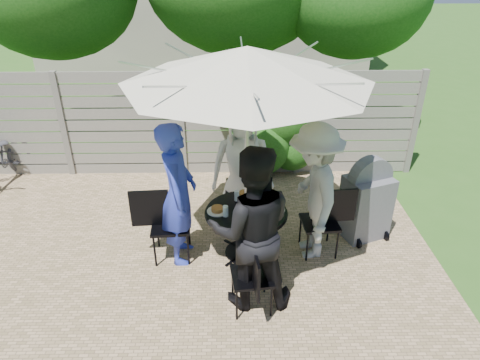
{
  "coord_description": "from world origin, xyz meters",
  "views": [
    {
      "loc": [
        0.86,
        -3.85,
        3.56
      ],
      "look_at": [
        0.95,
        0.87,
        1.0
      ],
      "focal_mm": 32.0,
      "sensor_mm": 36.0,
      "label": 1
    }
  ],
  "objects_px": {
    "chair_front": "(252,289)",
    "plate_right": "(275,208)",
    "chair_back": "(242,197)",
    "person_right": "(313,193)",
    "person_back": "(242,165)",
    "glass_back": "(237,196)",
    "syrup_jug": "(241,203)",
    "bbq_grill": "(366,201)",
    "plate_left": "(217,210)",
    "glass_left": "(226,211)",
    "umbrella": "(247,65)",
    "chair_left": "(171,237)",
    "glass_right": "(266,201)",
    "coffee_cup": "(253,197)",
    "plate_back": "(244,195)",
    "chair_right": "(320,234)",
    "plate_front": "(248,226)",
    "patio_table": "(246,224)",
    "person_left": "(178,195)",
    "person_front": "(251,230)",
    "glass_front": "(256,217)"
  },
  "relations": [
    {
      "from": "plate_front",
      "to": "glass_right",
      "type": "relative_size",
      "value": 1.86
    },
    {
      "from": "person_back",
      "to": "person_front",
      "type": "bearing_deg",
      "value": -90.0
    },
    {
      "from": "chair_front",
      "to": "person_left",
      "type": "bearing_deg",
      "value": 35.88
    },
    {
      "from": "person_left",
      "to": "plate_right",
      "type": "distance_m",
      "value": 1.21
    },
    {
      "from": "plate_left",
      "to": "glass_left",
      "type": "height_order",
      "value": "glass_left"
    },
    {
      "from": "chair_back",
      "to": "chair_front",
      "type": "height_order",
      "value": "chair_back"
    },
    {
      "from": "plate_right",
      "to": "plate_back",
      "type": "bearing_deg",
      "value": 136.86
    },
    {
      "from": "bbq_grill",
      "to": "syrup_jug",
      "type": "bearing_deg",
      "value": 170.64
    },
    {
      "from": "syrup_jug",
      "to": "chair_right",
      "type": "bearing_deg",
      "value": -0.88
    },
    {
      "from": "person_left",
      "to": "syrup_jug",
      "type": "bearing_deg",
      "value": -86.28
    },
    {
      "from": "chair_front",
      "to": "plate_right",
      "type": "relative_size",
      "value": 3.47
    },
    {
      "from": "glass_right",
      "to": "umbrella",
      "type": "bearing_deg",
      "value": -156.14
    },
    {
      "from": "glass_right",
      "to": "coffee_cup",
      "type": "distance_m",
      "value": 0.2
    },
    {
      "from": "coffee_cup",
      "to": "glass_left",
      "type": "bearing_deg",
      "value": -136.04
    },
    {
      "from": "umbrella",
      "to": "coffee_cup",
      "type": "height_order",
      "value": "umbrella"
    },
    {
      "from": "chair_right",
      "to": "plate_right",
      "type": "distance_m",
      "value": 0.73
    },
    {
      "from": "plate_front",
      "to": "person_right",
      "type": "bearing_deg",
      "value": 25.31
    },
    {
      "from": "chair_left",
      "to": "umbrella",
      "type": "bearing_deg",
      "value": -1.83
    },
    {
      "from": "chair_front",
      "to": "syrup_jug",
      "type": "distance_m",
      "value": 1.12
    },
    {
      "from": "chair_back",
      "to": "person_right",
      "type": "relative_size",
      "value": 0.55
    },
    {
      "from": "person_left",
      "to": "plate_back",
      "type": "distance_m",
      "value": 0.93
    },
    {
      "from": "person_front",
      "to": "bbq_grill",
      "type": "bearing_deg",
      "value": -144.65
    },
    {
      "from": "person_back",
      "to": "glass_back",
      "type": "bearing_deg",
      "value": -100.42
    },
    {
      "from": "chair_right",
      "to": "glass_right",
      "type": "relative_size",
      "value": 6.68
    },
    {
      "from": "plate_right",
      "to": "syrup_jug",
      "type": "relative_size",
      "value": 1.63
    },
    {
      "from": "chair_right",
      "to": "plate_back",
      "type": "xyz_separation_m",
      "value": [
        -0.98,
        0.33,
        0.41
      ]
    },
    {
      "from": "chair_left",
      "to": "bbq_grill",
      "type": "relative_size",
      "value": 0.83
    },
    {
      "from": "plate_front",
      "to": "chair_left",
      "type": "bearing_deg",
      "value": 161.47
    },
    {
      "from": "plate_left",
      "to": "plate_front",
      "type": "height_order",
      "value": "same"
    },
    {
      "from": "chair_back",
      "to": "person_right",
      "type": "height_order",
      "value": "person_right"
    },
    {
      "from": "syrup_jug",
      "to": "glass_right",
      "type": "bearing_deg",
      "value": 11.61
    },
    {
      "from": "chair_left",
      "to": "chair_right",
      "type": "height_order",
      "value": "chair_left"
    },
    {
      "from": "glass_back",
      "to": "bbq_grill",
      "type": "bearing_deg",
      "value": 4.58
    },
    {
      "from": "chair_left",
      "to": "plate_back",
      "type": "distance_m",
      "value": 1.11
    },
    {
      "from": "person_back",
      "to": "glass_left",
      "type": "distance_m",
      "value": 0.98
    },
    {
      "from": "plate_back",
      "to": "glass_back",
      "type": "xyz_separation_m",
      "value": [
        -0.1,
        -0.1,
        0.05
      ]
    },
    {
      "from": "plate_left",
      "to": "coffee_cup",
      "type": "relative_size",
      "value": 2.17
    },
    {
      "from": "patio_table",
      "to": "chair_right",
      "type": "relative_size",
      "value": 1.13
    },
    {
      "from": "person_back",
      "to": "person_front",
      "type": "relative_size",
      "value": 0.93
    },
    {
      "from": "plate_left",
      "to": "plate_right",
      "type": "bearing_deg",
      "value": 1.86
    },
    {
      "from": "plate_back",
      "to": "glass_back",
      "type": "relative_size",
      "value": 1.86
    },
    {
      "from": "glass_right",
      "to": "glass_back",
      "type": "bearing_deg",
      "value": 158.86
    },
    {
      "from": "chair_right",
      "to": "plate_back",
      "type": "bearing_deg",
      "value": -23.42
    },
    {
      "from": "person_right",
      "to": "syrup_jug",
      "type": "xyz_separation_m",
      "value": [
        -0.89,
        0.02,
        -0.15
      ]
    },
    {
      "from": "person_right",
      "to": "glass_left",
      "type": "bearing_deg",
      "value": -84.5
    },
    {
      "from": "umbrella",
      "to": "person_right",
      "type": "distance_m",
      "value": 1.78
    },
    {
      "from": "person_left",
      "to": "coffee_cup",
      "type": "distance_m",
      "value": 0.98
    },
    {
      "from": "person_back",
      "to": "glass_front",
      "type": "height_order",
      "value": "person_back"
    },
    {
      "from": "plate_left",
      "to": "glass_right",
      "type": "relative_size",
      "value": 1.86
    },
    {
      "from": "plate_left",
      "to": "coffee_cup",
      "type": "height_order",
      "value": "coffee_cup"
    }
  ]
}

